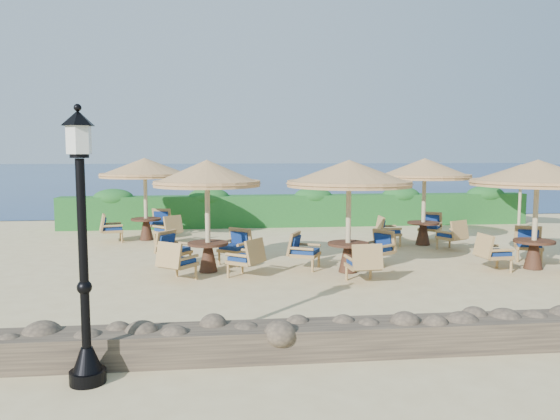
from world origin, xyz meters
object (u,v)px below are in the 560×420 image
(extra_parasol, at_px, (521,171))
(cafe_set_3, at_px, (145,181))
(cafe_set_1, at_px, (349,190))
(cafe_set_4, at_px, (424,183))
(cafe_set_0, at_px, (207,199))
(lamp_post, at_px, (83,259))
(cafe_set_2, at_px, (537,188))

(extra_parasol, height_order, cafe_set_3, cafe_set_3)
(extra_parasol, bearing_deg, cafe_set_1, -141.75)
(extra_parasol, bearing_deg, cafe_set_3, -176.47)
(extra_parasol, height_order, cafe_set_4, cafe_set_4)
(cafe_set_0, relative_size, cafe_set_3, 0.92)
(lamp_post, distance_m, extra_parasol, 17.41)
(lamp_post, relative_size, extra_parasol, 1.38)
(cafe_set_2, bearing_deg, cafe_set_1, 177.88)
(cafe_set_2, height_order, cafe_set_3, same)
(cafe_set_3, bearing_deg, cafe_set_0, -67.67)
(lamp_post, relative_size, cafe_set_1, 1.12)
(lamp_post, height_order, cafe_set_1, lamp_post)
(cafe_set_2, bearing_deg, extra_parasol, 62.35)
(lamp_post, height_order, cafe_set_0, lamp_post)
(cafe_set_0, bearing_deg, cafe_set_2, -4.35)
(cafe_set_1, bearing_deg, cafe_set_3, 134.49)
(cafe_set_4, bearing_deg, cafe_set_1, -132.49)
(lamp_post, bearing_deg, cafe_set_3, 93.45)
(lamp_post, height_order, cafe_set_3, lamp_post)
(cafe_set_4, bearing_deg, cafe_set_3, 167.24)
(extra_parasol, relative_size, cafe_set_1, 0.81)
(lamp_post, xyz_separation_m, cafe_set_1, (4.67, 5.75, 0.39))
(cafe_set_4, bearing_deg, cafe_set_2, -69.65)
(cafe_set_2, xyz_separation_m, cafe_set_3, (-9.91, 5.61, -0.05))
(extra_parasol, relative_size, cafe_set_2, 0.76)
(cafe_set_0, relative_size, cafe_set_1, 0.90)
(cafe_set_0, bearing_deg, extra_parasol, 27.45)
(extra_parasol, distance_m, cafe_set_3, 13.30)
(cafe_set_0, distance_m, cafe_set_3, 5.42)
(cafe_set_1, xyz_separation_m, cafe_set_3, (-5.34, 5.44, -0.02))
(lamp_post, relative_size, cafe_set_0, 1.25)
(lamp_post, xyz_separation_m, cafe_set_3, (-0.67, 11.18, 0.38))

